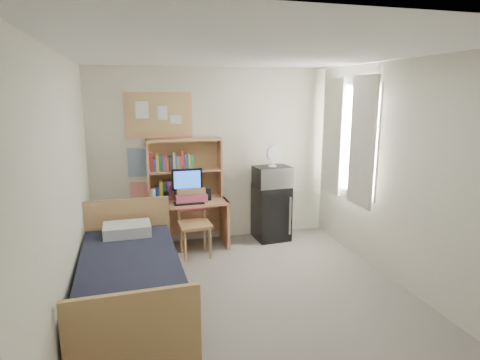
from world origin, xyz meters
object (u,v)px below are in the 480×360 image
object	(u,v)px
speaker_left	(166,197)
microwave	(272,176)
desk	(188,224)
bulletin_board	(159,115)
speaker_right	(208,194)
desk_chair	(195,224)
monitor	(187,186)
bed	(131,284)
mini_fridge	(271,212)
desk_fan	(273,157)

from	to	relation	value
speaker_left	microwave	size ratio (longest dim) A/B	0.31
desk	bulletin_board	bearing A→B (deg)	138.68
speaker_right	microwave	distance (m)	1.02
desk_chair	monitor	distance (m)	0.56
desk_chair	desk	bearing A→B (deg)	95.92
bed	mini_fridge	bearing A→B (deg)	36.02
bed	speaker_right	xyz separation A→B (m)	(1.11, 1.53, 0.52)
bulletin_board	bed	distance (m)	2.54
speaker_right	mini_fridge	bearing A→B (deg)	5.58
bulletin_board	speaker_right	size ratio (longest dim) A/B	5.21
speaker_right	desk	bearing A→B (deg)	168.69
desk_chair	desk_fan	distance (m)	1.54
desk	bed	bearing A→B (deg)	-117.08
desk	microwave	world-z (taller)	microwave
monitor	bulletin_board	bearing A→B (deg)	133.28
desk_chair	bed	world-z (taller)	desk_chair
mini_fridge	speaker_right	xyz separation A→B (m)	(-1.00, -0.10, 0.38)
bed	desk_chair	bearing A→B (deg)	53.62
desk_chair	mini_fridge	world-z (taller)	desk_chair
monitor	speaker_right	xyz separation A→B (m)	(0.30, -0.00, -0.14)
monitor	speaker_left	world-z (taller)	monitor
mini_fridge	bed	distance (m)	2.67
desk_chair	speaker_left	xyz separation A→B (m)	(-0.35, 0.28, 0.33)
desk	speaker_right	bearing A→B (deg)	-11.31
speaker_right	desk_fan	xyz separation A→B (m)	(1.00, 0.08, 0.49)
bed	monitor	distance (m)	1.86
bulletin_board	desk_chair	xyz separation A→B (m)	(0.38, -0.63, -1.46)
speaker_left	desk_fan	xyz separation A→B (m)	(1.60, 0.08, 0.50)
speaker_left	desk_chair	bearing A→B (deg)	-38.89
desk	speaker_left	xyz separation A→B (m)	(-0.30, -0.06, 0.44)
speaker_left	microwave	xyz separation A→B (m)	(1.60, 0.08, 0.20)
bed	desk_fan	world-z (taller)	desk_fan
mini_fridge	monitor	size ratio (longest dim) A/B	1.83
bulletin_board	speaker_left	bearing A→B (deg)	-85.38
desk_chair	microwave	size ratio (longest dim) A/B	1.76
bed	speaker_left	distance (m)	1.69
speaker_right	bed	bearing A→B (deg)	-126.02
bulletin_board	desk	world-z (taller)	bulletin_board
desk_fan	speaker_left	bearing A→B (deg)	179.08
desk	desk_fan	world-z (taller)	desk_fan
mini_fridge	bed	size ratio (longest dim) A/B	0.41
mini_fridge	microwave	size ratio (longest dim) A/B	1.60
bulletin_board	speaker_left	xyz separation A→B (m)	(0.03, -0.35, -1.13)
speaker_left	desk_fan	size ratio (longest dim) A/B	0.56
monitor	microwave	world-z (taller)	monitor
speaker_right	microwave	xyz separation A→B (m)	(1.00, 0.08, 0.19)
microwave	monitor	bearing A→B (deg)	179.72
desk	desk_chair	bearing A→B (deg)	-81.29
bulletin_board	speaker_left	distance (m)	1.18
bulletin_board	desk	distance (m)	1.62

